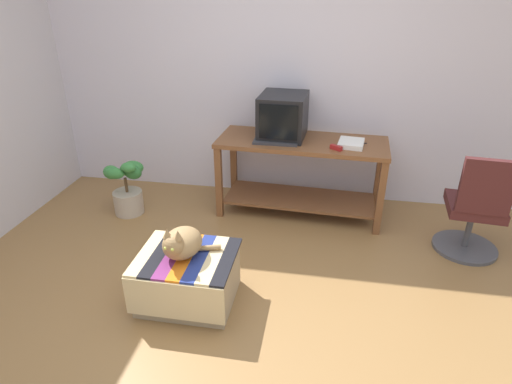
# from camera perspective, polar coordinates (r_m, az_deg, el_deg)

# --- Properties ---
(ground_plane) EXTENTS (14.00, 14.00, 0.00)m
(ground_plane) POSITION_cam_1_polar(r_m,az_deg,el_deg) (3.00, -1.44, -16.84)
(ground_plane) COLOR olive
(back_wall) EXTENTS (8.00, 0.10, 2.60)m
(back_wall) POSITION_cam_1_polar(r_m,az_deg,el_deg) (4.28, 3.92, 16.13)
(back_wall) COLOR silver
(back_wall) RESTS_ON ground_plane
(desk) EXTENTS (1.58, 0.68, 0.74)m
(desk) POSITION_cam_1_polar(r_m,az_deg,el_deg) (4.06, 6.02, 3.75)
(desk) COLOR brown
(desk) RESTS_ON ground_plane
(tv_monitor) EXTENTS (0.44, 0.51, 0.40)m
(tv_monitor) POSITION_cam_1_polar(r_m,az_deg,el_deg) (4.01, 3.61, 10.04)
(tv_monitor) COLOR black
(tv_monitor) RESTS_ON desk
(keyboard) EXTENTS (0.40, 0.15, 0.02)m
(keyboard) POSITION_cam_1_polar(r_m,az_deg,el_deg) (3.88, 2.62, 6.67)
(keyboard) COLOR #333338
(keyboard) RESTS_ON desk
(book) EXTENTS (0.25, 0.28, 0.04)m
(book) POSITION_cam_1_polar(r_m,az_deg,el_deg) (3.90, 12.55, 6.35)
(book) COLOR white
(book) RESTS_ON desk
(ottoman_with_blanket) EXTENTS (0.67, 0.57, 0.37)m
(ottoman_with_blanket) POSITION_cam_1_polar(r_m,az_deg,el_deg) (3.09, -9.07, -11.22)
(ottoman_with_blanket) COLOR tan
(ottoman_with_blanket) RESTS_ON ground_plane
(cat) EXTENTS (0.39, 0.36, 0.27)m
(cat) POSITION_cam_1_polar(r_m,az_deg,el_deg) (2.93, -9.92, -6.71)
(cat) COLOR #9E7A4C
(cat) RESTS_ON ottoman_with_blanket
(potted_plant) EXTENTS (0.39, 0.34, 0.58)m
(potted_plant) POSITION_cam_1_polar(r_m,az_deg,el_deg) (4.30, -16.77, 0.45)
(potted_plant) COLOR #B7A893
(potted_plant) RESTS_ON ground_plane
(office_chair) EXTENTS (0.52, 0.52, 0.89)m
(office_chair) POSITION_cam_1_polar(r_m,az_deg,el_deg) (3.86, 27.16, -2.40)
(office_chair) COLOR #4C4C51
(office_chair) RESTS_ON ground_plane
(stapler) EXTENTS (0.11, 0.09, 0.04)m
(stapler) POSITION_cam_1_polar(r_m,az_deg,el_deg) (3.78, 10.63, 5.83)
(stapler) COLOR #A31E1E
(stapler) RESTS_ON desk
(pen) EXTENTS (0.13, 0.07, 0.01)m
(pen) POSITION_cam_1_polar(r_m,az_deg,el_deg) (3.96, 13.65, 6.25)
(pen) COLOR black
(pen) RESTS_ON desk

